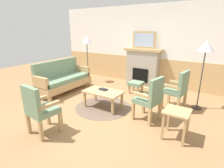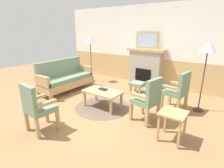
{
  "view_description": "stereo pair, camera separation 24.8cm",
  "coord_description": "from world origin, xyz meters",
  "px_view_note": "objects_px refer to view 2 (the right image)",
  "views": [
    {
      "loc": [
        2.33,
        -3.31,
        1.94
      ],
      "look_at": [
        0.0,
        0.35,
        0.55
      ],
      "focal_mm": 28.01,
      "sensor_mm": 36.0,
      "label": 1
    },
    {
      "loc": [
        2.53,
        -3.17,
        1.94
      ],
      "look_at": [
        0.0,
        0.35,
        0.55
      ],
      "focal_mm": 28.01,
      "sensor_mm": 36.0,
      "label": 2
    }
  ],
  "objects_px": {
    "armchair_near_fireplace": "(148,98)",
    "book_on_table": "(103,89)",
    "floor_lamp_by_couch": "(90,42)",
    "floor_lamp_by_chairs": "(208,51)",
    "armchair_front_left": "(37,106)",
    "footstool": "(138,85)",
    "fireplace": "(146,67)",
    "side_table": "(173,118)",
    "armchair_by_window_left": "(178,90)",
    "coffee_table": "(103,93)",
    "couch": "(66,79)",
    "framed_picture": "(147,40)"
  },
  "relations": [
    {
      "from": "book_on_table",
      "to": "armchair_near_fireplace",
      "type": "distance_m",
      "value": 1.28
    },
    {
      "from": "book_on_table",
      "to": "floor_lamp_by_couch",
      "type": "relative_size",
      "value": 0.13
    },
    {
      "from": "couch",
      "to": "coffee_table",
      "type": "distance_m",
      "value": 1.78
    },
    {
      "from": "armchair_by_window_left",
      "to": "floor_lamp_by_chairs",
      "type": "xyz_separation_m",
      "value": [
        0.45,
        0.31,
        0.91
      ]
    },
    {
      "from": "floor_lamp_by_chairs",
      "to": "armchair_near_fireplace",
      "type": "bearing_deg",
      "value": -123.57
    },
    {
      "from": "book_on_table",
      "to": "armchair_by_window_left",
      "type": "distance_m",
      "value": 1.83
    },
    {
      "from": "book_on_table",
      "to": "armchair_by_window_left",
      "type": "xyz_separation_m",
      "value": [
        1.63,
        0.84,
        0.08
      ]
    },
    {
      "from": "book_on_table",
      "to": "floor_lamp_by_couch",
      "type": "bearing_deg",
      "value": 139.67
    },
    {
      "from": "couch",
      "to": "footstool",
      "type": "height_order",
      "value": "couch"
    },
    {
      "from": "footstool",
      "to": "armchair_near_fireplace",
      "type": "bearing_deg",
      "value": -54.94
    },
    {
      "from": "side_table",
      "to": "armchair_by_window_left",
      "type": "bearing_deg",
      "value": 102.55
    },
    {
      "from": "footstool",
      "to": "floor_lamp_by_couch",
      "type": "height_order",
      "value": "floor_lamp_by_couch"
    },
    {
      "from": "book_on_table",
      "to": "footstool",
      "type": "xyz_separation_m",
      "value": [
        0.3,
        1.32,
        -0.17
      ]
    },
    {
      "from": "armchair_near_fireplace",
      "to": "armchair_by_window_left",
      "type": "relative_size",
      "value": 1.0
    },
    {
      "from": "framed_picture",
      "to": "armchair_by_window_left",
      "type": "height_order",
      "value": "framed_picture"
    },
    {
      "from": "footstool",
      "to": "armchair_near_fireplace",
      "type": "xyz_separation_m",
      "value": [
        0.97,
        -1.38,
        0.25
      ]
    },
    {
      "from": "book_on_table",
      "to": "framed_picture",
      "type": "bearing_deg",
      "value": 87.23
    },
    {
      "from": "fireplace",
      "to": "coffee_table",
      "type": "distance_m",
      "value": 2.33
    },
    {
      "from": "book_on_table",
      "to": "footstool",
      "type": "relative_size",
      "value": 0.54
    },
    {
      "from": "armchair_by_window_left",
      "to": "floor_lamp_by_chairs",
      "type": "bearing_deg",
      "value": 34.42
    },
    {
      "from": "fireplace",
      "to": "armchair_front_left",
      "type": "height_order",
      "value": "fireplace"
    },
    {
      "from": "couch",
      "to": "book_on_table",
      "type": "height_order",
      "value": "couch"
    },
    {
      "from": "book_on_table",
      "to": "armchair_near_fireplace",
      "type": "height_order",
      "value": "armchair_near_fireplace"
    },
    {
      "from": "framed_picture",
      "to": "armchair_front_left",
      "type": "relative_size",
      "value": 0.82
    },
    {
      "from": "fireplace",
      "to": "armchair_front_left",
      "type": "distance_m",
      "value": 3.93
    },
    {
      "from": "framed_picture",
      "to": "footstool",
      "type": "height_order",
      "value": "framed_picture"
    },
    {
      "from": "armchair_by_window_left",
      "to": "couch",
      "type": "bearing_deg",
      "value": -169.49
    },
    {
      "from": "armchair_front_left",
      "to": "floor_lamp_by_couch",
      "type": "height_order",
      "value": "floor_lamp_by_couch"
    },
    {
      "from": "floor_lamp_by_couch",
      "to": "floor_lamp_by_chairs",
      "type": "distance_m",
      "value": 3.84
    },
    {
      "from": "armchair_near_fireplace",
      "to": "footstool",
      "type": "bearing_deg",
      "value": 125.06
    },
    {
      "from": "couch",
      "to": "side_table",
      "type": "xyz_separation_m",
      "value": [
        3.62,
        -0.66,
        0.04
      ]
    },
    {
      "from": "side_table",
      "to": "book_on_table",
      "type": "bearing_deg",
      "value": 167.07
    },
    {
      "from": "armchair_near_fireplace",
      "to": "armchair_by_window_left",
      "type": "distance_m",
      "value": 0.97
    },
    {
      "from": "couch",
      "to": "armchair_by_window_left",
      "type": "height_order",
      "value": "same"
    },
    {
      "from": "armchair_near_fireplace",
      "to": "book_on_table",
      "type": "bearing_deg",
      "value": 176.92
    },
    {
      "from": "armchair_by_window_left",
      "to": "floor_lamp_by_chairs",
      "type": "height_order",
      "value": "floor_lamp_by_chairs"
    },
    {
      "from": "side_table",
      "to": "floor_lamp_by_couch",
      "type": "xyz_separation_m",
      "value": [
        -3.65,
        1.92,
        1.02
      ]
    },
    {
      "from": "floor_lamp_by_couch",
      "to": "coffee_table",
      "type": "bearing_deg",
      "value": -41.02
    },
    {
      "from": "coffee_table",
      "to": "side_table",
      "type": "relative_size",
      "value": 1.75
    },
    {
      "from": "armchair_front_left",
      "to": "side_table",
      "type": "height_order",
      "value": "armchair_front_left"
    },
    {
      "from": "armchair_near_fireplace",
      "to": "armchair_front_left",
      "type": "xyz_separation_m",
      "value": [
        -1.54,
        -1.6,
        0.0
      ]
    },
    {
      "from": "floor_lamp_by_chairs",
      "to": "framed_picture",
      "type": "bearing_deg",
      "value": 151.02
    },
    {
      "from": "footstool",
      "to": "armchair_by_window_left",
      "type": "bearing_deg",
      "value": -19.87
    },
    {
      "from": "book_on_table",
      "to": "armchair_front_left",
      "type": "distance_m",
      "value": 1.69
    },
    {
      "from": "floor_lamp_by_chairs",
      "to": "armchair_front_left",
      "type": "bearing_deg",
      "value": -129.81
    },
    {
      "from": "footstool",
      "to": "side_table",
      "type": "relative_size",
      "value": 0.73
    },
    {
      "from": "floor_lamp_by_chairs",
      "to": "footstool",
      "type": "bearing_deg",
      "value": 174.57
    },
    {
      "from": "fireplace",
      "to": "floor_lamp_by_chairs",
      "type": "xyz_separation_m",
      "value": [
        1.97,
        -1.09,
        0.8
      ]
    },
    {
      "from": "couch",
      "to": "armchair_near_fireplace",
      "type": "distance_m",
      "value": 3.0
    },
    {
      "from": "floor_lamp_by_couch",
      "to": "book_on_table",
      "type": "bearing_deg",
      "value": -40.33
    }
  ]
}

